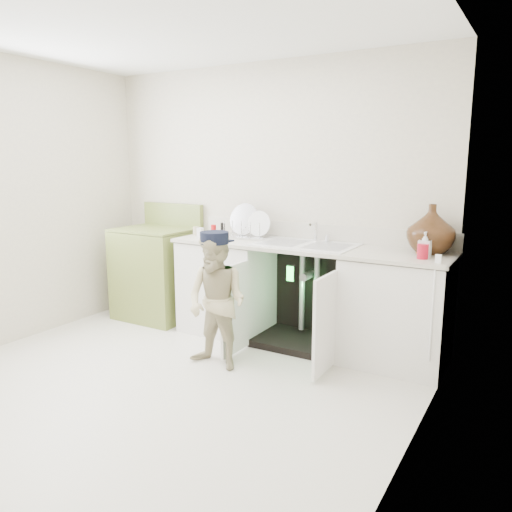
{
  "coord_description": "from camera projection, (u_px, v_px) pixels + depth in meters",
  "views": [
    {
      "loc": [
        2.31,
        -2.65,
        1.61
      ],
      "look_at": [
        0.35,
        0.7,
        0.87
      ],
      "focal_mm": 35.0,
      "sensor_mm": 36.0,
      "label": 1
    }
  ],
  "objects": [
    {
      "name": "avocado_stove",
      "position": [
        157.0,
        272.0,
        5.16
      ],
      "size": [
        0.75,
        0.65,
        1.17
      ],
      "color": "olive",
      "rests_on": "ground"
    },
    {
      "name": "counter_run",
      "position": [
        310.0,
        292.0,
        4.33
      ],
      "size": [
        2.44,
        1.02,
        1.28
      ],
      "color": "white",
      "rests_on": "ground"
    },
    {
      "name": "room_shell",
      "position": [
        161.0,
        214.0,
        3.46
      ],
      "size": [
        6.0,
        5.5,
        1.26
      ],
      "color": "beige",
      "rests_on": "ground"
    },
    {
      "name": "ground",
      "position": [
        167.0,
        382.0,
        3.69
      ],
      "size": [
        3.5,
        3.5,
        0.0
      ],
      "primitive_type": "plane",
      "color": "beige",
      "rests_on": "ground"
    },
    {
      "name": "repair_worker",
      "position": [
        217.0,
        301.0,
        3.87
      ],
      "size": [
        0.72,
        0.66,
        1.08
      ],
      "rotation": [
        0.0,
        0.0,
        -0.04
      ],
      "color": "#BEAF88",
      "rests_on": "ground"
    }
  ]
}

